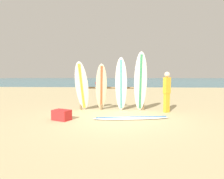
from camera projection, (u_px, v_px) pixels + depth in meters
The scene contains 11 objects.
ground_plane at pixel (116, 119), 6.95m from camera, with size 120.00×120.00×0.00m, color #CCB784.
ocean_water at pixel (121, 80), 64.72m from camera, with size 120.00×80.00×0.01m, color teal.
surfboard_rack at pixel (112, 94), 8.67m from camera, with size 2.93×0.09×1.15m.
surfboard_leaning_far_left at pixel (82, 87), 8.29m from camera, with size 0.60×1.02×2.14m.
surfboard_leaning_left at pixel (101, 88), 8.34m from camera, with size 0.61×1.00×2.05m.
surfboard_leaning_center_left at pixel (121, 85), 8.29m from camera, with size 0.52×0.63×2.31m.
surfboard_leaning_center at pixel (141, 82), 8.18m from camera, with size 0.55×0.78×2.53m.
surfboard_lying_on_sand at pixel (132, 118), 6.90m from camera, with size 2.82×0.91×0.08m.
beachgoer_standing at pixel (167, 90), 8.04m from camera, with size 0.33×0.29×1.71m.
small_boat_offshore at pixel (100, 83), 33.45m from camera, with size 2.05×3.19×0.71m.
cooler_box at pixel (62, 115), 6.70m from camera, with size 0.60×0.40×0.36m, color red.
Camera 1 is at (0.19, -6.86, 1.57)m, focal length 30.82 mm.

